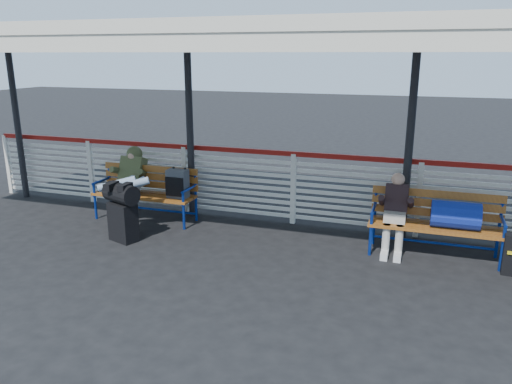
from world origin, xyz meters
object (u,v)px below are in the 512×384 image
(bench_left, at_px, (157,187))
(bench_right, at_px, (447,216))
(luggage_stack, at_px, (122,210))
(traveler_man, at_px, (127,182))
(companion_person, at_px, (395,212))

(bench_left, distance_m, bench_right, 4.64)
(luggage_stack, bearing_deg, bench_right, 30.76)
(traveler_man, xyz_separation_m, companion_person, (4.30, 0.18, -0.14))
(luggage_stack, height_order, companion_person, companion_person)
(bench_left, relative_size, companion_person, 1.57)
(luggage_stack, distance_m, companion_person, 4.05)
(luggage_stack, bearing_deg, traveler_man, 136.86)
(bench_right, bearing_deg, traveler_man, -177.90)
(bench_left, xyz_separation_m, traveler_man, (-0.36, -0.34, 0.13))
(bench_left, bearing_deg, bench_right, -1.98)
(bench_right, xyz_separation_m, traveler_man, (-4.99, -0.18, 0.12))
(luggage_stack, distance_m, bench_left, 1.04)
(companion_person, bearing_deg, bench_right, -0.00)
(bench_right, distance_m, traveler_man, 5.00)
(luggage_stack, bearing_deg, companion_person, 32.56)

